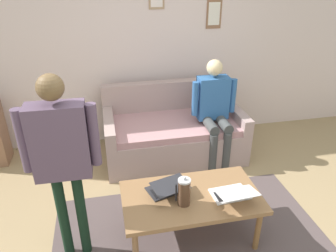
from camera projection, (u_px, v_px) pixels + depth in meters
The scene contains 10 objects.
ground_plane at pixel (183, 247), 2.90m from camera, with size 7.68×7.68×0.00m, color #9B815A.
area_rug at pixel (193, 243), 2.94m from camera, with size 2.49×1.67×0.01m, color #534545.
back_wall at pixel (144, 42), 4.20m from camera, with size 7.04×0.11×2.70m.
couch at pixel (173, 133), 4.20m from camera, with size 1.73×0.94×0.88m.
coffee_table at pixel (191, 200), 2.84m from camera, with size 1.20×0.67×0.47m.
laptop_left at pixel (232, 194), 2.77m from camera, with size 0.34×0.36×0.14m.
laptop_center at pixel (167, 188), 2.84m from camera, with size 0.38×0.37×0.13m.
french_press at pixel (184, 192), 2.66m from camera, with size 0.13×0.11×0.28m.
person_standing at pixel (61, 150), 2.39m from camera, with size 0.57×0.19×1.63m.
person_seated at pixel (214, 107), 3.89m from camera, with size 0.55×0.51×1.28m.
Camera 1 is at (0.56, 2.02, 2.29)m, focal length 34.66 mm.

